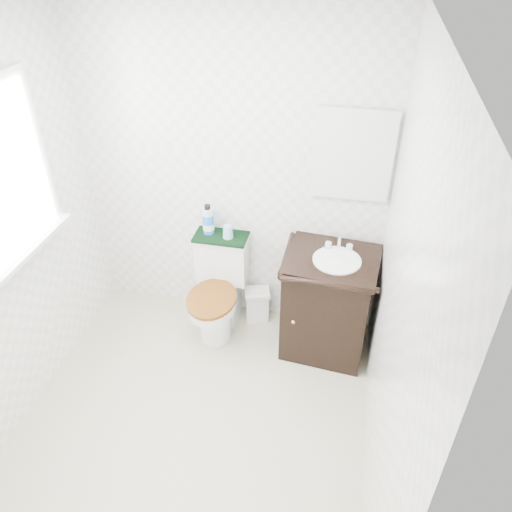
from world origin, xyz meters
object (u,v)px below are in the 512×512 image
at_px(mouthwash_bottle, 208,220).
at_px(cup, 228,232).
at_px(vanity, 328,302).
at_px(trash_bin, 257,304).
at_px(toilet, 219,292).

relative_size(mouthwash_bottle, cup, 2.39).
xyz_separation_m(vanity, trash_bin, (-0.56, 0.20, -0.29)).
bearing_deg(vanity, mouthwash_bottle, 167.22).
bearing_deg(trash_bin, vanity, -19.20).
xyz_separation_m(mouthwash_bottle, cup, (0.16, -0.03, -0.06)).
distance_m(trash_bin, mouthwash_bottle, 0.82).
height_order(toilet, vanity, vanity).
xyz_separation_m(toilet, vanity, (0.84, -0.07, 0.10)).
bearing_deg(toilet, trash_bin, 25.36).
height_order(vanity, mouthwash_bottle, mouthwash_bottle).
xyz_separation_m(trash_bin, mouthwash_bottle, (-0.37, 0.02, 0.73)).
bearing_deg(vanity, cup, 167.05).
xyz_separation_m(vanity, mouthwash_bottle, (-0.94, 0.21, 0.44)).
relative_size(vanity, cup, 9.45).
height_order(mouthwash_bottle, cup, mouthwash_bottle).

